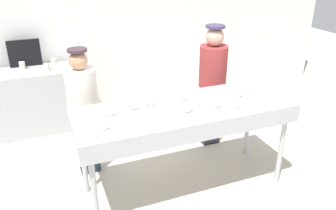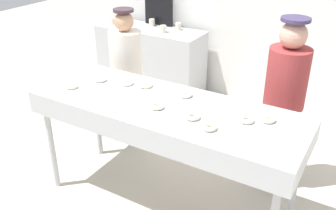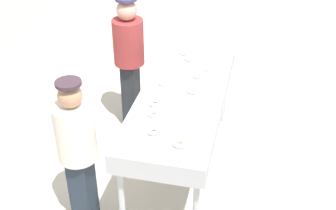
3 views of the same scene
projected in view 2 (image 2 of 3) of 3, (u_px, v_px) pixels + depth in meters
ground_plane at (166, 202)px, 3.62m from camera, size 16.00×16.00×0.00m
back_wall at (267, 3)px, 4.96m from camera, size 8.00×0.12×2.82m
fryer_conveyor at (165, 114)px, 3.19m from camera, size 2.34×0.83×1.04m
sugar_donut_0 at (193, 116)px, 2.92m from camera, size 0.17×0.17×0.04m
sugar_donut_1 at (246, 119)px, 2.87m from camera, size 0.17×0.17×0.04m
sugar_donut_2 at (268, 119)px, 2.88m from camera, size 0.12×0.12×0.04m
sugar_donut_3 at (157, 106)px, 3.07m from camera, size 0.12×0.12×0.04m
sugar_donut_4 at (186, 94)px, 3.27m from camera, size 0.14×0.14×0.04m
sugar_donut_5 at (209, 127)px, 2.78m from camera, size 0.15×0.15×0.04m
sugar_donut_6 at (72, 86)px, 3.43m from camera, size 0.14×0.14×0.04m
sugar_donut_7 at (100, 79)px, 3.58m from camera, size 0.15×0.15×0.04m
sugar_donut_8 at (146, 85)px, 3.45m from camera, size 0.17×0.17×0.04m
sugar_donut_9 at (127, 82)px, 3.50m from camera, size 0.15×0.15×0.04m
worker_baker at (126, 70)px, 4.23m from camera, size 0.35×0.35×1.57m
worker_assistant at (284, 95)px, 3.45m from camera, size 0.37×0.37×1.69m
prep_counter at (151, 60)px, 5.74m from camera, size 1.60×0.59×0.96m
paper_cup_0 at (113, 21)px, 5.71m from camera, size 0.08×0.08×0.10m
paper_cup_1 at (178, 26)px, 5.43m from camera, size 0.08×0.08×0.10m
paper_cup_2 at (120, 18)px, 5.89m from camera, size 0.08×0.08×0.10m
paper_cup_3 at (152, 22)px, 5.63m from camera, size 0.08×0.08×0.10m
paper_cup_4 at (163, 29)px, 5.32m from camera, size 0.08×0.08×0.10m
menu_display at (159, 11)px, 5.62m from camera, size 0.46×0.04×0.40m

